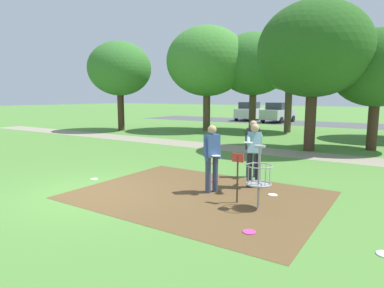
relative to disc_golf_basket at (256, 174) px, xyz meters
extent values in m
plane|color=#518438|center=(-3.87, -1.22, -0.75)|extent=(160.00, 160.00, 0.00)
cube|color=brown|center=(-1.55, 0.10, -0.75)|extent=(5.85, 4.42, 0.01)
cylinder|color=#9E9EA3|center=(0.06, -0.01, -0.08)|extent=(0.05, 0.05, 1.35)
cylinder|color=#9E9EA3|center=(0.06, -0.01, 0.62)|extent=(0.24, 0.24, 0.04)
torus|color=#9E9EA3|center=(0.06, -0.01, 0.20)|extent=(0.58, 0.58, 0.02)
torus|color=#9E9EA3|center=(0.06, -0.01, -0.20)|extent=(0.55, 0.55, 0.03)
cylinder|color=#9E9EA3|center=(0.06, -0.01, -0.22)|extent=(0.48, 0.48, 0.02)
cylinder|color=gray|center=(0.30, -0.01, 0.00)|extent=(0.01, 0.01, 0.40)
cylinder|color=gray|center=(0.25, 0.13, 0.00)|extent=(0.01, 0.01, 0.40)
cylinder|color=gray|center=(0.13, 0.22, 0.00)|extent=(0.01, 0.01, 0.40)
cylinder|color=gray|center=(-0.01, 0.22, 0.00)|extent=(0.01, 0.01, 0.40)
cylinder|color=gray|center=(-0.13, 0.13, 0.00)|extent=(0.01, 0.01, 0.40)
cylinder|color=gray|center=(-0.18, -0.01, 0.00)|extent=(0.01, 0.01, 0.40)
cylinder|color=gray|center=(-0.13, -0.15, 0.00)|extent=(0.01, 0.01, 0.40)
cylinder|color=gray|center=(-0.01, -0.24, 0.00)|extent=(0.01, 0.01, 0.40)
cylinder|color=gray|center=(0.13, -0.24, 0.00)|extent=(0.01, 0.01, 0.40)
cylinder|color=gray|center=(0.25, -0.15, 0.00)|extent=(0.01, 0.01, 0.40)
cylinder|color=#4C3823|center=(-0.49, 0.09, -0.20)|extent=(0.04, 0.04, 1.10)
cube|color=red|center=(-0.49, 0.09, 0.30)|extent=(0.28, 0.03, 0.20)
cylinder|color=#384260|center=(-1.35, 0.59, -0.29)|extent=(0.14, 0.14, 0.92)
cylinder|color=#384260|center=(-1.44, 0.40, -0.29)|extent=(0.14, 0.14, 0.92)
cube|color=#385693|center=(-1.39, 0.49, 0.45)|extent=(0.36, 0.42, 0.56)
sphere|color=tan|center=(-1.39, 0.49, 0.85)|extent=(0.22, 0.22, 0.22)
cylinder|color=#385693|center=(-1.29, 0.66, 0.36)|extent=(0.19, 0.15, 0.55)
cylinder|color=#385693|center=(-1.46, 0.32, 0.36)|extent=(0.19, 0.15, 0.55)
cylinder|color=white|center=(-1.23, 0.42, 0.22)|extent=(0.22, 0.22, 0.02)
cylinder|color=#384260|center=(-1.08, 2.62, -0.29)|extent=(0.14, 0.14, 0.92)
cylinder|color=#384260|center=(-1.26, 2.49, -0.29)|extent=(0.14, 0.14, 0.92)
cube|color=#2D2D33|center=(-1.17, 2.56, 0.45)|extent=(0.42, 0.39, 0.56)
sphere|color=tan|center=(-1.17, 2.56, 0.85)|extent=(0.22, 0.22, 0.22)
cylinder|color=#2D2D33|center=(-1.01, 2.65, 0.36)|extent=(0.17, 0.19, 0.55)
cylinder|color=#2D2D33|center=(-1.31, 2.43, 0.36)|extent=(0.17, 0.19, 0.55)
cylinder|color=#E53D99|center=(-1.07, 2.41, 0.22)|extent=(0.22, 0.22, 0.02)
cylinder|color=#232328|center=(-0.59, 1.56, -0.29)|extent=(0.14, 0.14, 0.92)
cylinder|color=#232328|center=(-0.79, 1.47, -0.29)|extent=(0.14, 0.14, 0.92)
cube|color=#84B7D1|center=(-0.69, 1.52, 0.45)|extent=(0.48, 0.49, 0.60)
sphere|color=tan|center=(-0.67, 1.46, 0.85)|extent=(0.22, 0.22, 0.22)
cylinder|color=#84B7D1|center=(-0.72, 1.18, 0.56)|extent=(0.32, 0.57, 0.21)
cylinder|color=white|center=(-0.61, 0.92, 0.53)|extent=(0.22, 0.22, 0.02)
cylinder|color=#84B7D1|center=(-0.61, 1.75, 0.49)|extent=(0.27, 0.47, 0.37)
cylinder|color=red|center=(-3.18, 3.60, -0.74)|extent=(0.21, 0.21, 0.02)
cylinder|color=white|center=(0.00, 1.09, -0.74)|extent=(0.23, 0.23, 0.02)
cylinder|color=red|center=(-1.87, 1.49, -0.74)|extent=(0.25, 0.25, 0.02)
cylinder|color=white|center=(-4.93, -0.27, -0.74)|extent=(0.21, 0.21, 0.02)
cylinder|color=#E53D99|center=(0.42, -1.31, -0.74)|extent=(0.24, 0.24, 0.02)
cylinder|color=brown|center=(-4.12, 15.51, 0.74)|extent=(0.46, 0.46, 3.00)
ellipsoid|color=#428433|center=(-4.12, 15.51, 3.92)|extent=(4.49, 4.49, 3.81)
cylinder|color=brown|center=(-6.56, 15.24, 0.62)|extent=(0.48, 0.48, 2.74)
ellipsoid|color=#38752D|center=(-6.56, 15.24, 3.88)|extent=(5.03, 5.03, 4.28)
cylinder|color=brown|center=(-9.28, 13.50, 0.60)|extent=(0.50, 0.50, 2.70)
ellipsoid|color=#428433|center=(-9.28, 13.50, 4.05)|extent=(5.60, 5.60, 4.76)
cylinder|color=#422D1E|center=(1.35, 10.19, 0.32)|extent=(0.44, 0.44, 2.16)
ellipsoid|color=#285B1E|center=(1.35, 10.19, 2.89)|extent=(3.97, 3.97, 3.38)
cylinder|color=#422D1E|center=(-0.97, 8.51, 0.55)|extent=(0.47, 0.47, 2.61)
ellipsoid|color=#285B1E|center=(-0.97, 8.51, 3.66)|extent=(4.80, 4.80, 4.08)
cylinder|color=#422D1E|center=(-14.42, 10.26, 0.59)|extent=(0.46, 0.46, 2.68)
ellipsoid|color=#38752D|center=(-14.42, 10.26, 3.57)|extent=(4.39, 4.39, 3.73)
cube|color=#4C4C51|center=(-3.87, 23.86, -0.75)|extent=(36.00, 6.00, 0.01)
cube|color=silver|center=(-10.80, 24.49, 0.00)|extent=(2.20, 4.36, 0.90)
cube|color=#2D333D|center=(-10.80, 24.49, 0.77)|extent=(1.79, 2.33, 0.64)
cylinder|color=black|center=(-11.82, 25.70, -0.45)|extent=(0.24, 0.61, 0.60)
cylinder|color=black|center=(-10.03, 25.88, -0.45)|extent=(0.24, 0.61, 0.60)
cylinder|color=black|center=(-11.56, 23.11, -0.45)|extent=(0.24, 0.61, 0.60)
cylinder|color=black|center=(-9.77, 23.29, -0.45)|extent=(0.24, 0.61, 0.60)
cube|color=#B2B7BC|center=(-7.53, 23.71, 0.00)|extent=(2.25, 4.37, 0.90)
cube|color=#2D333D|center=(-7.53, 23.71, 0.77)|extent=(1.81, 2.34, 0.64)
cylinder|color=black|center=(-8.29, 25.10, -0.45)|extent=(0.24, 0.62, 0.60)
cylinder|color=black|center=(-6.50, 24.90, -0.45)|extent=(0.24, 0.62, 0.60)
cylinder|color=black|center=(-8.57, 22.51, -0.45)|extent=(0.24, 0.62, 0.60)
cylinder|color=black|center=(-6.78, 22.31, -0.45)|extent=(0.24, 0.62, 0.60)
cube|color=gray|center=(-3.87, 7.27, -0.75)|extent=(40.00, 1.86, 0.00)
camera|label=1|loc=(2.64, -6.56, 1.66)|focal=30.82mm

